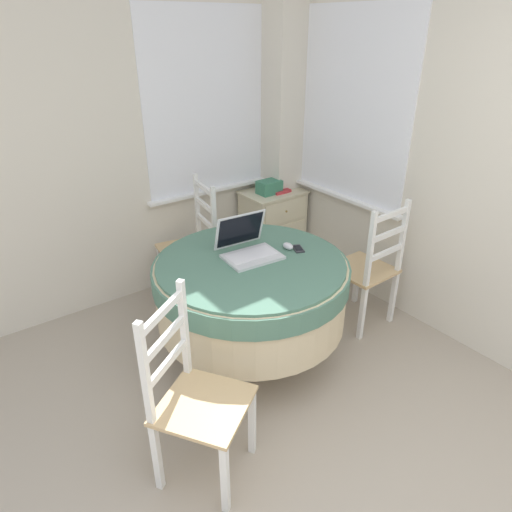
% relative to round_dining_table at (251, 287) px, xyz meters
% --- Properties ---
extents(corner_room_shell, '(4.12, 4.86, 2.55)m').
position_rel_round_dining_table_xyz_m(corner_room_shell, '(0.49, 0.14, 0.73)').
color(corner_room_shell, beige).
rests_on(corner_room_shell, ground_plane).
extents(round_dining_table, '(1.24, 1.24, 0.74)m').
position_rel_round_dining_table_xyz_m(round_dining_table, '(0.00, 0.00, 0.00)').
color(round_dining_table, '#4C3D2D').
rests_on(round_dining_table, ground_plane).
extents(laptop, '(0.37, 0.35, 0.26)m').
position_rel_round_dining_table_xyz_m(laptop, '(0.04, 0.08, 0.24)').
color(laptop, silver).
rests_on(laptop, round_dining_table).
extents(computer_mouse, '(0.05, 0.08, 0.04)m').
position_rel_round_dining_table_xyz_m(computer_mouse, '(0.30, -0.01, 0.21)').
color(computer_mouse, silver).
rests_on(computer_mouse, round_dining_table).
extents(cell_phone, '(0.10, 0.12, 0.01)m').
position_rel_round_dining_table_xyz_m(cell_phone, '(0.35, -0.05, 0.19)').
color(cell_phone, '#2D2D33').
rests_on(cell_phone, round_dining_table).
extents(dining_chair_near_back_window, '(0.47, 0.47, 0.99)m').
position_rel_round_dining_table_xyz_m(dining_chair_near_back_window, '(0.08, 0.92, -0.09)').
color(dining_chair_near_back_window, tan).
rests_on(dining_chair_near_back_window, ground_plane).
extents(dining_chair_near_right_window, '(0.42, 0.42, 0.99)m').
position_rel_round_dining_table_xyz_m(dining_chair_near_right_window, '(0.92, -0.18, -0.09)').
color(dining_chair_near_right_window, tan).
rests_on(dining_chair_near_right_window, ground_plane).
extents(dining_chair_camera_near, '(0.56, 0.56, 0.99)m').
position_rel_round_dining_table_xyz_m(dining_chair_camera_near, '(-0.74, -0.56, -0.09)').
color(dining_chair_camera_near, tan).
rests_on(dining_chair_camera_near, ground_plane).
extents(corner_cabinet, '(0.55, 0.41, 0.70)m').
position_rel_round_dining_table_xyz_m(corner_cabinet, '(1.00, 1.03, -0.20)').
color(corner_cabinet, beige).
rests_on(corner_cabinet, ground_plane).
extents(storage_box, '(0.20, 0.14, 0.12)m').
position_rel_round_dining_table_xyz_m(storage_box, '(0.94, 1.02, 0.21)').
color(storage_box, '#387A5B').
rests_on(storage_box, corner_cabinet).
extents(book_on_cabinet, '(0.17, 0.19, 0.02)m').
position_rel_round_dining_table_xyz_m(book_on_cabinet, '(1.04, 1.01, 0.17)').
color(book_on_cabinet, '#BC3338').
rests_on(book_on_cabinet, corner_cabinet).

